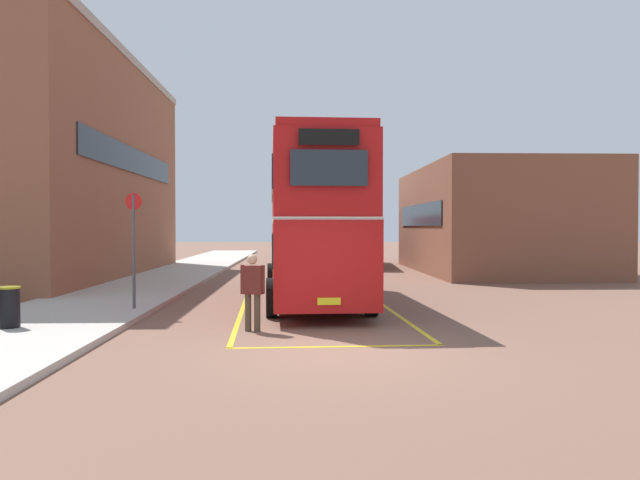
% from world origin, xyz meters
% --- Properties ---
extents(ground_plane, '(135.60, 135.60, 0.00)m').
position_xyz_m(ground_plane, '(0.00, 14.40, 0.00)').
color(ground_plane, brown).
extents(sidewalk_left, '(4.00, 57.60, 0.14)m').
position_xyz_m(sidewalk_left, '(-6.50, 16.80, 0.07)').
color(sidewalk_left, '#B2ADA3').
rests_on(sidewalk_left, ground).
extents(brick_building_left, '(6.33, 18.84, 9.95)m').
position_xyz_m(brick_building_left, '(-11.20, 17.00, 4.98)').
color(brick_building_left, brown).
rests_on(brick_building_left, ground).
extents(depot_building_right, '(7.70, 13.36, 5.26)m').
position_xyz_m(depot_building_right, '(9.32, 20.23, 2.63)').
color(depot_building_right, brown).
rests_on(depot_building_right, ground).
extents(double_decker_bus, '(3.17, 10.35, 4.75)m').
position_xyz_m(double_decker_bus, '(-0.20, 7.69, 2.51)').
color(double_decker_bus, black).
rests_on(double_decker_bus, ground).
extents(single_deck_bus, '(3.21, 8.76, 3.02)m').
position_xyz_m(single_deck_bus, '(2.39, 25.33, 1.64)').
color(single_deck_bus, black).
rests_on(single_deck_bus, ground).
extents(pedestrian_boarding, '(0.55, 0.36, 1.69)m').
position_xyz_m(pedestrian_boarding, '(-1.65, 2.37, 0.98)').
color(pedestrian_boarding, '#473828').
rests_on(pedestrian_boarding, ground).
extents(litter_bin, '(0.48, 0.48, 0.88)m').
position_xyz_m(litter_bin, '(-6.82, 2.20, 0.58)').
color(litter_bin, black).
rests_on(litter_bin, sidewalk_left).
extents(bus_stop_sign, '(0.44, 0.08, 3.04)m').
position_xyz_m(bus_stop_sign, '(-4.98, 5.25, 1.95)').
color(bus_stop_sign, '#4C4C51').
rests_on(bus_stop_sign, sidewalk_left).
extents(bay_marking_yellow, '(4.76, 12.44, 0.01)m').
position_xyz_m(bay_marking_yellow, '(-0.16, 5.78, 0.00)').
color(bay_marking_yellow, gold).
rests_on(bay_marking_yellow, ground).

